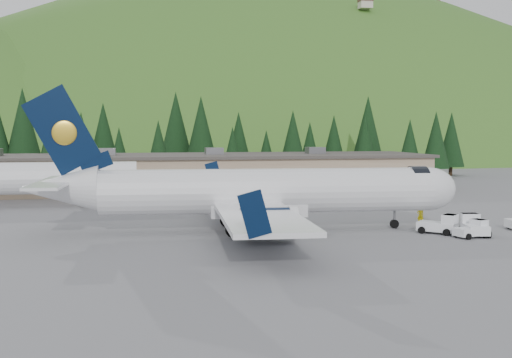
% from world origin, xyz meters
% --- Properties ---
extents(ground, '(600.00, 600.00, 0.00)m').
position_xyz_m(ground, '(0.00, 0.00, 0.00)').
color(ground, slate).
extents(airliner, '(36.99, 34.68, 12.28)m').
position_xyz_m(airliner, '(-1.08, 0.06, 3.27)').
color(airliner, white).
rests_on(airliner, ground).
extents(second_airliner, '(27.50, 11.00, 10.05)m').
position_xyz_m(second_airliner, '(-24.92, 22.00, 3.32)').
color(second_airliner, white).
rests_on(second_airliner, ground).
extents(baggage_tug_a, '(2.92, 2.16, 1.42)m').
position_xyz_m(baggage_tug_a, '(15.38, -6.32, 0.64)').
color(baggage_tug_a, white).
rests_on(baggage_tug_a, ground).
extents(baggage_tug_c, '(2.38, 3.44, 1.71)m').
position_xyz_m(baggage_tug_c, '(15.89, -5.33, 0.77)').
color(baggage_tug_c, white).
rests_on(baggage_tug_c, ground).
extents(terminal_building, '(71.00, 17.00, 6.10)m').
position_xyz_m(terminal_building, '(-5.01, 38.00, 2.62)').
color(terminal_building, '#9F8167').
rests_on(terminal_building, ground).
extents(baggage_tug_d, '(3.32, 3.29, 1.66)m').
position_xyz_m(baggage_tug_d, '(13.70, -4.15, 0.74)').
color(baggage_tug_d, white).
rests_on(baggage_tug_d, ground).
extents(ramp_worker, '(0.65, 0.45, 1.72)m').
position_xyz_m(ramp_worker, '(14.27, 0.94, 0.86)').
color(ramp_worker, yellow).
rests_on(ramp_worker, ground).
extents(tree_line, '(112.39, 19.70, 14.49)m').
position_xyz_m(tree_line, '(-7.37, 59.74, 7.40)').
color(tree_line, black).
rests_on(tree_line, ground).
extents(hills, '(614.00, 330.00, 300.00)m').
position_xyz_m(hills, '(53.34, 207.38, -82.80)').
color(hills, '#325E1E').
rests_on(hills, ground).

